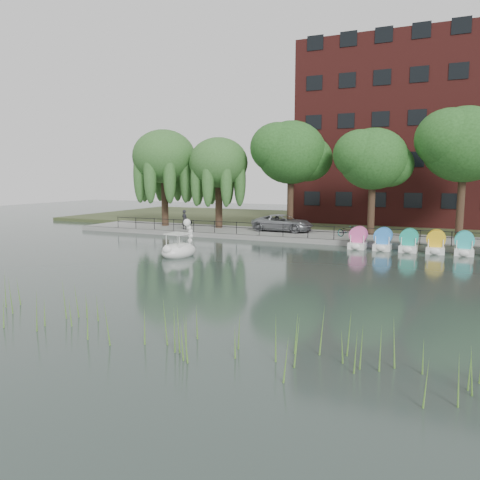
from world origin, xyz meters
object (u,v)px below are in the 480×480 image
Objects in this scene: minivan at (283,222)px; pedestrian at (185,218)px; swan_boat at (179,248)px; bicycle at (347,231)px.

minivan is 8.71m from pedestrian.
swan_boat is at bearing 170.10° from minivan.
minivan is at bearing -146.51° from pedestrian.
swan_boat is at bearing 166.16° from bicycle.
bicycle is 13.65m from swan_boat.
swan_boat reaches higher than minivan.
minivan is 3.44× the size of bicycle.
minivan is 12.70m from swan_boat.
swan_boat is (-2.67, -12.40, -0.72)m from minivan.
pedestrian is at bearing 116.23° from bicycle.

